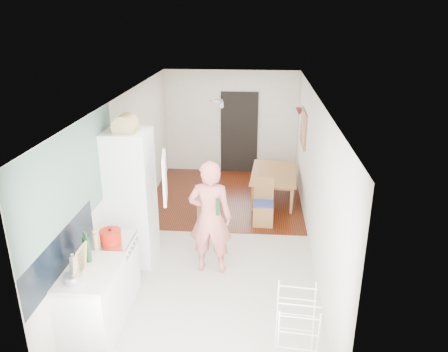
# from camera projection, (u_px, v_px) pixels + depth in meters

# --- Properties ---
(room_shell) EXTENTS (3.20, 7.00, 2.50)m
(room_shell) POSITION_uv_depth(u_px,v_px,m) (218.00, 172.00, 7.32)
(room_shell) COLOR beige
(room_shell) RESTS_ON ground
(floor) EXTENTS (3.20, 7.00, 0.01)m
(floor) POSITION_uv_depth(u_px,v_px,m) (218.00, 238.00, 7.76)
(floor) COLOR beige
(floor) RESTS_ON ground
(wood_floor_overlay) EXTENTS (3.20, 3.30, 0.01)m
(wood_floor_overlay) POSITION_uv_depth(u_px,v_px,m) (226.00, 196.00, 9.49)
(wood_floor_overlay) COLOR #4F2610
(wood_floor_overlay) RESTS_ON room_shell
(sage_wall_panel) EXTENTS (0.02, 3.00, 1.30)m
(sage_wall_panel) POSITION_uv_depth(u_px,v_px,m) (73.00, 179.00, 5.36)
(sage_wall_panel) COLOR slate
(sage_wall_panel) RESTS_ON room_shell
(tile_splashback) EXTENTS (0.02, 1.90, 0.50)m
(tile_splashback) POSITION_uv_depth(u_px,v_px,m) (62.00, 252.00, 5.10)
(tile_splashback) COLOR black
(tile_splashback) RESTS_ON room_shell
(doorway_recess) EXTENTS (0.90, 0.04, 2.00)m
(doorway_recess) POSITION_uv_depth(u_px,v_px,m) (239.00, 133.00, 10.64)
(doorway_recess) COLOR black
(doorway_recess) RESTS_ON room_shell
(base_cabinet) EXTENTS (0.60, 0.90, 0.86)m
(base_cabinet) POSITION_uv_depth(u_px,v_px,m) (93.00, 304.00, 5.33)
(base_cabinet) COLOR white
(base_cabinet) RESTS_ON room_shell
(worktop) EXTENTS (0.62, 0.92, 0.06)m
(worktop) POSITION_uv_depth(u_px,v_px,m) (89.00, 272.00, 5.17)
(worktop) COLOR beige
(worktop) RESTS_ON room_shell
(range_cooker) EXTENTS (0.60, 0.60, 0.88)m
(range_cooker) POSITION_uv_depth(u_px,v_px,m) (112.00, 270.00, 6.03)
(range_cooker) COLOR white
(range_cooker) RESTS_ON room_shell
(cooker_top) EXTENTS (0.60, 0.60, 0.04)m
(cooker_top) POSITION_uv_depth(u_px,v_px,m) (109.00, 240.00, 5.87)
(cooker_top) COLOR silver
(cooker_top) RESTS_ON room_shell
(fridge_housing) EXTENTS (0.66, 0.66, 2.15)m
(fridge_housing) POSITION_uv_depth(u_px,v_px,m) (131.00, 198.00, 6.75)
(fridge_housing) COLOR white
(fridge_housing) RESTS_ON room_shell
(fridge_door) EXTENTS (0.14, 0.56, 0.70)m
(fridge_door) POSITION_uv_depth(u_px,v_px,m) (165.00, 178.00, 6.26)
(fridge_door) COLOR white
(fridge_door) RESTS_ON room_shell
(fridge_interior) EXTENTS (0.02, 0.52, 0.66)m
(fridge_interior) POSITION_uv_depth(u_px,v_px,m) (149.00, 170.00, 6.56)
(fridge_interior) COLOR white
(fridge_interior) RESTS_ON room_shell
(pinboard) EXTENTS (0.03, 0.90, 0.70)m
(pinboard) POSITION_uv_depth(u_px,v_px,m) (304.00, 128.00, 8.86)
(pinboard) COLOR tan
(pinboard) RESTS_ON room_shell
(pinboard_frame) EXTENTS (0.00, 0.94, 0.74)m
(pinboard_frame) POSITION_uv_depth(u_px,v_px,m) (303.00, 128.00, 8.87)
(pinboard_frame) COLOR #9F613B
(pinboard_frame) RESTS_ON room_shell
(wall_sconce) EXTENTS (0.18, 0.18, 0.16)m
(wall_sconce) POSITION_uv_depth(u_px,v_px,m) (300.00, 112.00, 9.40)
(wall_sconce) COLOR maroon
(wall_sconce) RESTS_ON room_shell
(person) EXTENTS (0.80, 0.55, 2.12)m
(person) POSITION_uv_depth(u_px,v_px,m) (210.00, 208.00, 6.46)
(person) COLOR #D96F65
(person) RESTS_ON floor
(dining_table) EXTENTS (0.86, 1.45, 0.50)m
(dining_table) POSITION_uv_depth(u_px,v_px,m) (275.00, 187.00, 9.33)
(dining_table) COLOR #9F613B
(dining_table) RESTS_ON floor
(dining_chair) EXTENTS (0.38, 0.38, 0.88)m
(dining_chair) POSITION_uv_depth(u_px,v_px,m) (263.00, 203.00, 8.12)
(dining_chair) COLOR #9F613B
(dining_chair) RESTS_ON floor
(stool) EXTENTS (0.45, 0.45, 0.46)m
(stool) POSITION_uv_depth(u_px,v_px,m) (210.00, 213.00, 8.18)
(stool) COLOR #9F613B
(stool) RESTS_ON floor
(grey_drape) EXTENTS (0.52, 0.52, 0.19)m
(grey_drape) POSITION_uv_depth(u_px,v_px,m) (210.00, 199.00, 8.02)
(grey_drape) COLOR slate
(grey_drape) RESTS_ON stool
(drying_rack) EXTENTS (0.48, 0.44, 0.88)m
(drying_rack) POSITION_uv_depth(u_px,v_px,m) (297.00, 327.00, 4.94)
(drying_rack) COLOR white
(drying_rack) RESTS_ON floor
(bread_bin) EXTENTS (0.35, 0.33, 0.18)m
(bread_bin) POSITION_uv_depth(u_px,v_px,m) (125.00, 126.00, 6.28)
(bread_bin) COLOR tan
(bread_bin) RESTS_ON fridge_housing
(red_casserole) EXTENTS (0.32, 0.32, 0.17)m
(red_casserole) POSITION_uv_depth(u_px,v_px,m) (111.00, 236.00, 5.76)
(red_casserole) COLOR red
(red_casserole) RESTS_ON cooker_top
(steel_pan) EXTENTS (0.21, 0.21, 0.10)m
(steel_pan) POSITION_uv_depth(u_px,v_px,m) (73.00, 279.00, 4.91)
(steel_pan) COLOR silver
(steel_pan) RESTS_ON worktop
(held_bottle) EXTENTS (0.06, 0.06, 0.26)m
(held_bottle) POSITION_uv_depth(u_px,v_px,m) (218.00, 207.00, 6.24)
(held_bottle) COLOR #173D20
(held_bottle) RESTS_ON person
(bottle_a) EXTENTS (0.08, 0.08, 0.31)m
(bottle_a) POSITION_uv_depth(u_px,v_px,m) (88.00, 250.00, 5.29)
(bottle_a) COLOR #173D20
(bottle_a) RESTS_ON worktop
(bottle_b) EXTENTS (0.09, 0.09, 0.30)m
(bottle_b) POSITION_uv_depth(u_px,v_px,m) (86.00, 248.00, 5.35)
(bottle_b) COLOR #173D20
(bottle_b) RESTS_ON worktop
(bottle_c) EXTENTS (0.10, 0.10, 0.20)m
(bottle_c) POSITION_uv_depth(u_px,v_px,m) (74.00, 266.00, 5.07)
(bottle_c) COLOR beige
(bottle_c) RESTS_ON worktop
(pepper_mill_front) EXTENTS (0.07, 0.07, 0.22)m
(pepper_mill_front) POSITION_uv_depth(u_px,v_px,m) (96.00, 242.00, 5.57)
(pepper_mill_front) COLOR tan
(pepper_mill_front) RESTS_ON worktop
(pepper_mill_back) EXTENTS (0.06, 0.06, 0.20)m
(pepper_mill_back) POSITION_uv_depth(u_px,v_px,m) (96.00, 241.00, 5.62)
(pepper_mill_back) COLOR tan
(pepper_mill_back) RESTS_ON worktop
(chopping_boards) EXTENTS (0.09, 0.27, 0.36)m
(chopping_boards) POSITION_uv_depth(u_px,v_px,m) (80.00, 261.00, 5.01)
(chopping_boards) COLOR tan
(chopping_boards) RESTS_ON worktop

